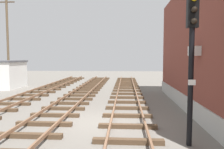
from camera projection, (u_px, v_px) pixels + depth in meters
name	position (u px, v px, depth m)	size (l,w,h in m)	color
ground_plane	(100.00, 122.00, 10.23)	(80.00, 80.00, 0.00)	slate
track_near_building	(128.00, 120.00, 10.14)	(2.50, 44.26, 0.32)	#4C3826
track_centre	(50.00, 118.00, 10.37)	(2.50, 44.26, 0.32)	#4C3826
signal_mast	(192.00, 52.00, 7.22)	(0.36, 0.40, 5.08)	black
control_hut	(5.00, 74.00, 21.65)	(3.00, 3.80, 2.76)	silver
parked_car_silver	(8.00, 74.00, 28.52)	(4.20, 2.04, 1.76)	#B7B7BC
utility_pole_far	(8.00, 40.00, 23.98)	(1.80, 0.24, 9.47)	brown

